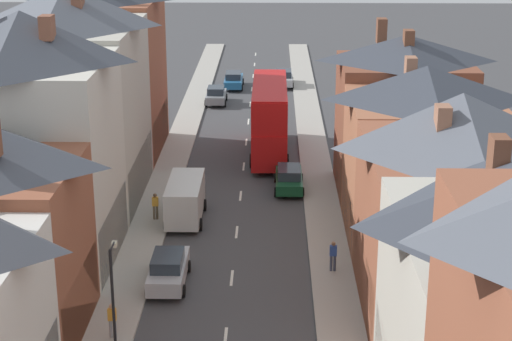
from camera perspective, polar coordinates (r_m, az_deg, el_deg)
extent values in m
cube|color=#A8A399|center=(56.82, -6.11, -0.89)|extent=(2.20, 104.00, 0.14)
cube|color=#A8A399|center=(56.47, 4.22, -0.96)|extent=(2.20, 104.00, 0.14)
cube|color=silver|center=(38.20, -2.05, -11.07)|extent=(0.14, 1.80, 0.01)
cube|color=silver|center=(43.51, -1.62, -7.17)|extent=(0.14, 1.80, 0.01)
cube|color=silver|center=(48.98, -1.30, -4.12)|extent=(0.14, 1.80, 0.01)
cube|color=silver|center=(54.56, -1.04, -1.70)|extent=(0.14, 1.80, 0.01)
cube|color=silver|center=(60.22, -0.83, 0.28)|extent=(0.14, 1.80, 0.01)
cube|color=silver|center=(65.94, -0.65, 1.91)|extent=(0.14, 1.80, 0.01)
cube|color=silver|center=(71.71, -0.51, 3.28)|extent=(0.14, 1.80, 0.01)
cube|color=silver|center=(77.51, -0.38, 4.45)|extent=(0.14, 1.80, 0.01)
cube|color=silver|center=(83.34, -0.28, 5.45)|extent=(0.14, 1.80, 0.01)
cube|color=silver|center=(89.20, -0.18, 6.32)|extent=(0.14, 1.80, 0.01)
cube|color=silver|center=(95.07, -0.10, 7.08)|extent=(0.14, 1.80, 0.01)
cube|color=silver|center=(100.95, -0.03, 7.76)|extent=(0.14, 1.80, 0.01)
cube|color=olive|center=(38.18, -11.62, -8.77)|extent=(0.12, 6.86, 3.20)
cube|color=beige|center=(44.89, -14.69, 0.35)|extent=(8.00, 8.53, 10.65)
cube|color=navy|center=(45.27, -9.49, -4.16)|extent=(0.12, 7.85, 3.20)
pyramid|color=#474C56|center=(43.37, -15.40, 8.63)|extent=(8.00, 8.53, 2.49)
cube|color=brown|center=(41.93, -13.76, 9.24)|extent=(0.60, 0.90, 1.15)
cube|color=#BCB7A8|center=(53.70, -12.06, 3.67)|extent=(8.00, 10.52, 10.94)
cube|color=black|center=(54.06, -7.72, -0.27)|extent=(0.12, 9.68, 3.20)
pyramid|color=#565B66|center=(52.44, -12.55, 10.71)|extent=(8.00, 10.52, 2.37)
cube|color=brown|center=(50.73, -11.79, 11.03)|extent=(0.60, 0.90, 0.91)
cube|color=#935138|center=(63.08, -10.10, 6.12)|extent=(8.00, 9.27, 11.24)
cube|color=#1E5133|center=(63.41, -6.40, 2.61)|extent=(0.12, 8.53, 3.20)
cube|color=#BCB7A8|center=(30.96, 16.66, -10.78)|extent=(8.00, 10.25, 8.22)
cube|color=brown|center=(30.70, 15.88, 1.03)|extent=(0.60, 0.90, 1.30)
cube|color=#935138|center=(39.77, 12.98, -4.04)|extent=(8.00, 9.72, 7.85)
cube|color=olive|center=(40.09, 7.18, -7.13)|extent=(0.12, 8.94, 3.20)
pyramid|color=#565B66|center=(38.12, 13.54, 3.20)|extent=(8.00, 9.72, 2.54)
cube|color=#99664C|center=(36.54, 12.35, 3.47)|extent=(0.60, 0.90, 1.03)
cube|color=#A36042|center=(47.85, 10.95, 0.02)|extent=(8.00, 7.85, 7.90)
cube|color=navy|center=(48.12, 6.14, -2.61)|extent=(0.12, 7.23, 3.20)
pyramid|color=#383D47|center=(46.56, 11.31, 5.73)|extent=(8.00, 7.85, 1.88)
cube|color=#99664C|center=(48.35, 10.28, 6.87)|extent=(0.60, 0.90, 1.00)
cube|color=brown|center=(54.80, 9.71, 2.82)|extent=(8.00, 7.08, 8.55)
cube|color=#1E5133|center=(55.13, 5.51, 0.19)|extent=(0.12, 6.51, 3.20)
pyramid|color=#383D47|center=(53.68, 10.00, 8.05)|extent=(8.00, 7.08, 1.62)
cube|color=brown|center=(55.12, 8.37, 9.21)|extent=(0.60, 0.90, 1.54)
cube|color=brown|center=(52.75, 10.14, 8.55)|extent=(0.60, 0.90, 1.24)
cube|color=red|center=(62.34, 0.91, 2.50)|extent=(2.44, 10.80, 2.50)
cube|color=red|center=(61.72, 0.92, 4.64)|extent=(2.44, 10.58, 2.30)
cube|color=red|center=(61.44, 0.92, 5.72)|extent=(2.39, 10.37, 0.10)
cube|color=#28333D|center=(67.45, 0.93, 3.91)|extent=(2.20, 0.10, 1.20)
cube|color=#28333D|center=(66.90, 0.94, 5.82)|extent=(2.20, 0.10, 1.10)
cube|color=#28333D|center=(62.28, -0.19, 2.72)|extent=(0.06, 9.18, 0.90)
cube|color=#28333D|center=(61.71, -0.19, 4.73)|extent=(0.06, 9.18, 0.90)
cube|color=yellow|center=(66.73, 0.94, 6.49)|extent=(1.34, 0.08, 0.32)
cylinder|color=black|center=(65.89, -0.15, 2.34)|extent=(0.30, 1.00, 1.00)
cylinder|color=black|center=(65.88, 1.98, 2.33)|extent=(0.30, 1.00, 1.00)
cylinder|color=black|center=(59.85, -0.28, 0.66)|extent=(0.30, 1.00, 1.00)
cylinder|color=black|center=(59.84, 2.06, 0.64)|extent=(0.30, 1.00, 1.00)
cube|color=#144728|center=(55.52, 2.21, -0.65)|extent=(1.70, 4.48, 0.66)
cube|color=#28333D|center=(55.10, 2.22, -0.10)|extent=(1.46, 2.24, 0.60)
cylinder|color=black|center=(56.93, 1.32, -0.50)|extent=(0.20, 0.62, 0.62)
cylinder|color=black|center=(56.96, 3.03, -0.51)|extent=(0.20, 0.62, 0.62)
cylinder|color=black|center=(54.31, 1.33, -1.45)|extent=(0.20, 0.62, 0.62)
cylinder|color=black|center=(54.35, 3.12, -1.46)|extent=(0.20, 0.62, 0.62)
cube|color=#B7BABF|center=(42.81, -5.85, -6.69)|extent=(1.70, 4.51, 0.77)
cube|color=#28333D|center=(42.32, -5.92, -5.98)|extent=(1.46, 2.25, 0.60)
cylinder|color=black|center=(44.33, -6.72, -6.35)|extent=(0.20, 0.62, 0.62)
cylinder|color=black|center=(44.14, -4.52, -6.39)|extent=(0.20, 0.62, 0.62)
cylinder|color=black|center=(41.84, -7.23, -7.95)|extent=(0.20, 0.62, 0.62)
cylinder|color=black|center=(41.63, -4.89, -8.01)|extent=(0.20, 0.62, 0.62)
cube|color=gray|center=(77.67, -2.68, 4.94)|extent=(1.70, 3.94, 0.68)
cube|color=#28333D|center=(77.33, -2.69, 5.37)|extent=(1.46, 1.97, 0.60)
cylinder|color=black|center=(78.99, -3.23, 4.91)|extent=(0.20, 0.62, 0.62)
cylinder|color=black|center=(78.88, -2.00, 4.91)|extent=(0.20, 0.62, 0.62)
cylinder|color=black|center=(76.63, -3.37, 4.48)|extent=(0.20, 0.62, 0.62)
cylinder|color=black|center=(76.51, -2.09, 4.48)|extent=(0.20, 0.62, 0.62)
cube|color=#B7BABF|center=(84.57, 1.86, 6.09)|extent=(1.70, 4.11, 0.71)
cube|color=#28333D|center=(84.23, 1.87, 6.50)|extent=(1.46, 2.05, 0.60)
cylinder|color=black|center=(85.88, 1.28, 6.05)|extent=(0.20, 0.62, 0.62)
cylinder|color=black|center=(85.90, 2.42, 6.04)|extent=(0.20, 0.62, 0.62)
cylinder|color=black|center=(83.40, 1.28, 5.67)|extent=(0.20, 0.62, 0.62)
cylinder|color=black|center=(83.42, 2.45, 5.66)|extent=(0.20, 0.62, 0.62)
cube|color=#236093|center=(83.84, -1.50, 5.97)|extent=(1.70, 4.56, 0.68)
cube|color=#28333D|center=(83.48, -1.51, 6.37)|extent=(1.46, 2.28, 0.60)
cylinder|color=black|center=(85.33, -2.03, 5.96)|extent=(0.20, 0.62, 0.62)
cylinder|color=black|center=(85.26, -0.89, 5.96)|extent=(0.20, 0.62, 0.62)
cylinder|color=black|center=(82.58, -2.14, 5.53)|extent=(0.20, 0.62, 0.62)
cylinder|color=black|center=(82.50, -0.95, 5.53)|extent=(0.20, 0.62, 0.62)
cube|color=silver|center=(50.37, -4.75, -1.87)|extent=(1.96, 5.20, 2.10)
cube|color=#28333D|center=(52.66, -4.49, -0.60)|extent=(1.76, 0.10, 0.90)
cylinder|color=black|center=(52.28, -5.62, -2.29)|extent=(0.24, 0.72, 0.72)
cylinder|color=black|center=(52.09, -3.48, -2.31)|extent=(0.24, 0.72, 0.72)
cylinder|color=black|center=(49.40, -6.03, -3.58)|extent=(0.24, 0.72, 0.72)
cylinder|color=black|center=(49.20, -3.76, -3.61)|extent=(0.24, 0.72, 0.72)
cylinder|color=gray|center=(38.25, -9.66, -10.35)|extent=(0.14, 0.14, 0.84)
cylinder|color=gray|center=(38.22, -9.39, -10.36)|extent=(0.14, 0.14, 0.84)
cube|color=gold|center=(37.91, -9.58, -9.44)|extent=(0.36, 0.22, 0.54)
sphere|color=tan|center=(37.73, -9.61, -8.92)|extent=(0.22, 0.22, 0.22)
cylinder|color=#3D4256|center=(43.93, 5.03, -6.17)|extent=(0.14, 0.14, 0.84)
cylinder|color=#3D4256|center=(43.95, 5.27, -6.17)|extent=(0.14, 0.14, 0.84)
cube|color=#2D4C9E|center=(43.66, 5.17, -5.35)|extent=(0.36, 0.22, 0.54)
sphere|color=#9E7051|center=(43.50, 5.19, -4.88)|extent=(0.22, 0.22, 0.22)
cylinder|color=brown|center=(50.66, -6.81, -2.79)|extent=(0.14, 0.14, 0.84)
cylinder|color=brown|center=(50.64, -6.61, -2.79)|extent=(0.14, 0.14, 0.84)
cube|color=gold|center=(50.40, -6.74, -2.06)|extent=(0.36, 0.22, 0.54)
sphere|color=brown|center=(50.27, -6.76, -1.64)|extent=(0.22, 0.22, 0.22)
cylinder|color=black|center=(34.77, -9.47, -9.35)|extent=(0.12, 0.12, 5.50)
cylinder|color=black|center=(34.03, -9.57, -5.05)|extent=(0.08, 0.90, 0.08)
cube|color=beige|center=(34.47, -9.43, -4.87)|extent=(0.20, 0.32, 0.20)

